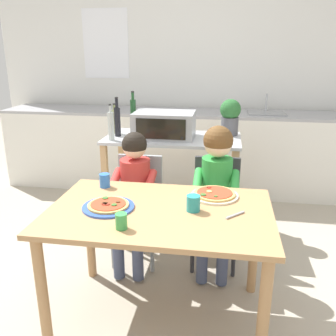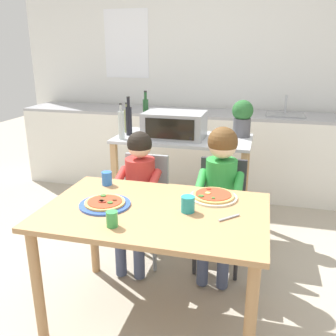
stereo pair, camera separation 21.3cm
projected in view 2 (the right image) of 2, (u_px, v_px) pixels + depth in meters
ground_plane at (189, 236)px, 3.26m from camera, size 10.44×10.44×0.00m
back_wall_tiled at (219, 70)px, 4.33m from camera, size 4.96×0.13×2.70m
kitchen_counter at (211, 152)px, 4.23m from camera, size 4.46×0.60×1.12m
kitchen_island_cart at (183, 168)px, 3.27m from camera, size 1.17×0.59×0.86m
toaster_oven at (175, 125)px, 3.14m from camera, size 0.51×0.36×0.22m
bottle_tall_green_wine at (121, 125)px, 3.08m from camera, size 0.05×0.05×0.30m
bottle_brown_beer at (127, 120)px, 3.33m from camera, size 0.06×0.06×0.27m
bottle_squat_spirits at (129, 120)px, 3.22m from camera, size 0.05×0.05×0.34m
bottle_clear_vinegar at (146, 114)px, 3.38m from camera, size 0.05×0.05×0.37m
potted_herb_plant at (242, 117)px, 3.16m from camera, size 0.18×0.18×0.32m
dining_table at (155, 225)px, 2.11m from camera, size 1.27×0.82×0.73m
dining_chair_left at (144, 200)px, 2.83m from camera, size 0.36×0.36×0.81m
dining_chair_right at (221, 206)px, 2.72m from camera, size 0.36×0.36×0.81m
child_in_red_shirt at (138, 185)px, 2.67m from camera, size 0.32×0.42×1.01m
child_in_green_shirt at (220, 183)px, 2.55m from camera, size 0.32×0.42×1.07m
pizza_plate_blue_rimmed at (105, 203)px, 2.12m from camera, size 0.30×0.30×0.03m
pizza_plate_cream at (213, 196)px, 2.22m from camera, size 0.29×0.29×0.03m
drinking_cup_teal at (188, 204)px, 2.02m from camera, size 0.08×0.08×0.09m
drinking_cup_green at (112, 219)px, 1.86m from camera, size 0.06×0.06×0.08m
drinking_cup_blue at (107, 178)px, 2.43m from camera, size 0.07×0.07×0.09m
serving_spoon at (229, 218)px, 1.95m from camera, size 0.11×0.11×0.01m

